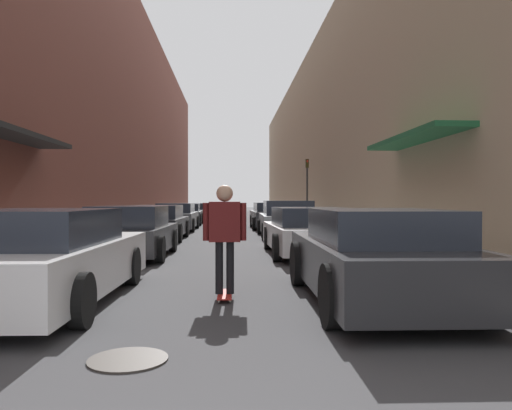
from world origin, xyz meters
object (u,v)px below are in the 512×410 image
Objects in this scene: parked_car_left_0 at (41,258)px; parked_car_left_1 at (130,233)px; parked_car_left_3 at (176,217)px; parked_car_right_0 at (376,257)px; skateboarder at (225,229)px; parked_car_left_5 at (194,212)px; manhole_cover at (128,360)px; parked_car_right_2 at (287,220)px; parked_car_right_3 at (272,216)px; parked_car_right_1 at (309,232)px; traffic_light at (307,184)px; parked_car_left_4 at (185,214)px; parked_car_left_2 at (157,223)px.

parked_car_left_1 is at bearing 88.93° from parked_car_left_0.
parked_car_left_3 is 16.99m from parked_car_right_0.
parked_car_left_0 is at bearing -175.00° from skateboarder.
parked_car_left_0 reaches higher than parked_car_left_5.
parked_car_left_0 reaches higher than manhole_cover.
parked_car_right_0 is 2.15m from skateboarder.
parked_car_left_1 is 7.88m from parked_car_right_2.
skateboarder is at bearing -97.02° from parked_car_right_3.
manhole_cover is (-3.02, -14.33, -0.65)m from parked_car_right_2.
parked_car_right_3 reaches higher than parked_car_right_1.
skateboarder reaches higher than parked_car_left_3.
traffic_light is (1.98, 1.76, 1.62)m from parked_car_right_3.
parked_car_right_0 is at bearing -51.51° from parked_car_left_1.
parked_car_left_5 is at bearing 99.45° from parked_car_right_0.
parked_car_right_3 reaches higher than parked_car_left_4.
parked_car_right_1 is 13.57m from traffic_light.
parked_car_left_3 is at bearing -89.14° from parked_car_left_4.
parked_car_right_3 is 6.33× the size of manhole_cover.
traffic_light reaches higher than parked_car_left_3.
parked_car_right_3 is at bearing 89.92° from parked_car_right_0.
parked_car_left_1 is 5.66× the size of manhole_cover.
parked_car_right_2 reaches higher than parked_car_left_3.
manhole_cover is at bearing -82.70° from parked_car_left_2.
parked_car_left_2 is 8.00m from parked_car_right_3.
parked_car_left_4 is 22.12m from parked_car_right_0.
skateboarder is 2.32× the size of manhole_cover.
parked_car_left_5 is 21.30m from parked_car_right_1.
manhole_cover is at bearing -85.10° from parked_car_left_3.
parked_car_right_3 is 3.10m from traffic_light.
parked_car_right_2 is (0.13, 6.09, 0.06)m from parked_car_right_1.
skateboarder reaches higher than parked_car_right_3.
parked_car_left_4 is 10.70m from parked_car_right_2.
parked_car_right_0 is at bearing -67.22° from parked_car_left_2.
parked_car_left_4 is at bearing 101.95° from parked_car_right_0.
traffic_light is at bearing 41.64° from parked_car_right_3.
parked_car_left_1 is (0.10, 5.45, -0.02)m from parked_car_left_0.
traffic_light is at bearing 84.06° from parked_car_right_0.
parked_car_left_3 is 16.20m from skateboarder.
parked_car_right_3 reaches higher than parked_car_left_1.
parked_car_left_4 is at bearing 90.86° from parked_car_left_3.
parked_car_right_3 is at bearing 89.84° from parked_car_right_1.
parked_car_left_2 is at bearing -91.01° from parked_car_left_3.
skateboarder is (-2.11, -17.11, 0.37)m from parked_car_right_3.
parked_car_left_3 is 6.35m from parked_car_right_2.
parked_car_left_5 is 27.13m from parked_car_right_0.
traffic_light is (6.58, -2.40, 1.65)m from parked_car_left_4.
parked_car_right_0 is 6.41× the size of manhole_cover.
parked_car_left_0 is 3.04m from manhole_cover.
manhole_cover is at bearing -78.85° from parked_car_left_1.
parked_car_left_1 is at bearing -175.90° from parked_car_right_1.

